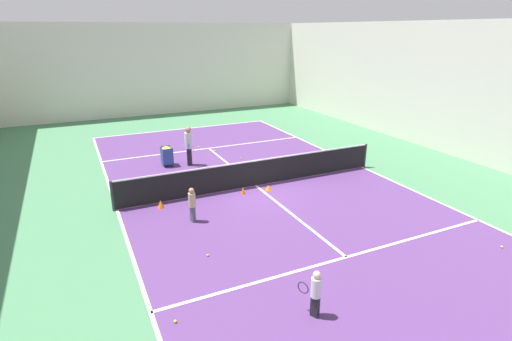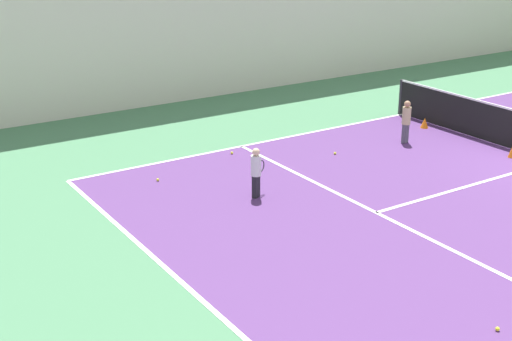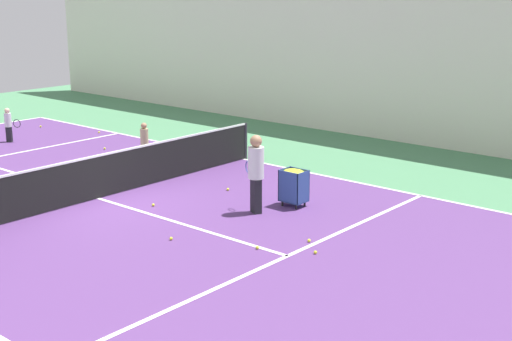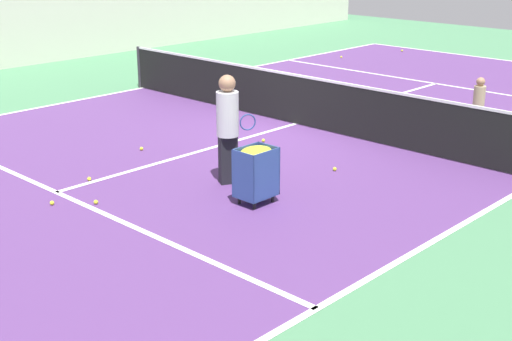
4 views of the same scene
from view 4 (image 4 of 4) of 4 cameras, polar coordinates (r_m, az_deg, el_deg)
name	(u,v)px [view 4 (image 4 of 4)]	position (r m, az deg, el deg)	size (l,w,h in m)	color
ground_plane	(296,124)	(15.61, 3.18, 3.74)	(36.02, 36.02, 0.00)	#477F56
court_playing_area	(296,124)	(15.61, 3.18, 3.75)	(10.80, 21.55, 0.00)	#563370
line_sideline_right	(143,88)	(19.45, -9.05, 6.55)	(0.10, 21.55, 0.00)	white
line_service_near	(436,84)	(20.37, 14.19, 6.76)	(10.80, 0.10, 0.00)	white
line_service_far	(56,192)	(11.94, -15.69, -1.69)	(10.80, 0.10, 0.00)	white
line_centre_service	(296,124)	(15.61, 3.18, 3.76)	(0.10, 11.85, 0.00)	white
tennis_net	(296,99)	(15.48, 3.22, 5.77)	(11.10, 0.10, 1.10)	#2D2D33
coach_at_net	(228,122)	(11.63, -2.27, 3.88)	(0.49, 0.72, 1.83)	black
child_midcourt	(479,102)	(15.34, 17.39, 5.27)	(0.28, 0.28, 1.19)	#4C4C56
ball_cart	(256,164)	(10.86, 0.00, 0.49)	(0.46, 0.59, 0.91)	#2D478C
training_cone_0	(474,149)	(13.86, 17.03, 1.65)	(0.23, 0.23, 0.30)	orange
training_cone_1	(305,112)	(16.20, 3.91, 4.66)	(0.26, 0.26, 0.21)	orange
training_cone_2	(341,119)	(15.50, 6.78, 4.09)	(0.17, 0.17, 0.29)	orange
tennis_ball_0	(89,179)	(12.34, -13.20, -0.65)	(0.07, 0.07, 0.07)	yellow
tennis_ball_2	(96,202)	(11.28, -12.69, -2.47)	(0.07, 0.07, 0.07)	yellow
tennis_ball_4	(335,169)	(12.59, 6.32, 0.12)	(0.07, 0.07, 0.07)	yellow
tennis_ball_5	(263,140)	(14.22, 0.59, 2.42)	(0.07, 0.07, 0.07)	yellow
tennis_ball_6	(341,57)	(23.98, 6.84, 9.01)	(0.07, 0.07, 0.07)	yellow
tennis_ball_7	(52,203)	(11.41, -16.01, -2.51)	(0.07, 0.07, 0.07)	yellow
tennis_ball_10	(402,51)	(25.62, 11.60, 9.38)	(0.07, 0.07, 0.07)	yellow
tennis_ball_11	(141,149)	(13.86, -9.15, 1.74)	(0.07, 0.07, 0.07)	yellow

